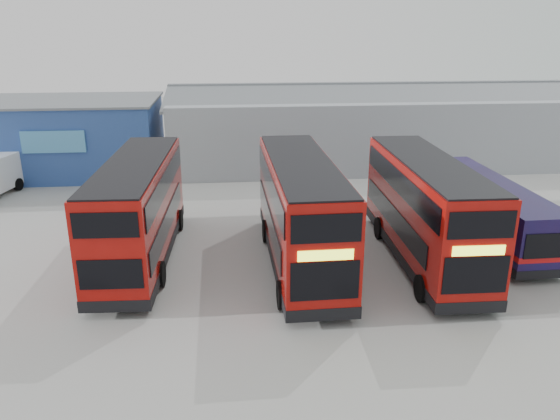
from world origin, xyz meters
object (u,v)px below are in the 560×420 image
object	(u,v)px
double_decker_centre	(301,214)
single_decker_blue	(487,211)
double_decker_left	(139,212)
office_block	(71,136)
maintenance_shed	(369,125)
double_decker_right	(425,212)

from	to	relation	value
double_decker_centre	single_decker_blue	distance (m)	9.81
double_decker_left	single_decker_blue	distance (m)	16.62
double_decker_left	double_decker_centre	xyz separation A→B (m)	(7.06, -1.16, 0.08)
office_block	double_decker_left	xyz separation A→B (m)	(7.05, -16.29, -0.31)
office_block	double_decker_centre	distance (m)	22.44
office_block	single_decker_blue	world-z (taller)	office_block
office_block	maintenance_shed	distance (m)	22.09
maintenance_shed	double_decker_centre	bearing A→B (deg)	-112.08
maintenance_shed	single_decker_blue	distance (m)	17.35
double_decker_centre	double_decker_left	bearing A→B (deg)	169.67
office_block	double_decker_centre	size ratio (longest dim) A/B	1.10
office_block	maintenance_shed	bearing A→B (deg)	5.21
office_block	double_decker_left	distance (m)	17.75
office_block	double_decker_centre	world-z (taller)	office_block
office_block	double_decker_left	bearing A→B (deg)	-66.60
maintenance_shed	single_decker_blue	bearing A→B (deg)	-84.65
maintenance_shed	double_decker_left	bearing A→B (deg)	-129.25
office_block	single_decker_blue	xyz separation A→B (m)	(23.61, -15.23, -1.15)
double_decker_centre	single_decker_blue	world-z (taller)	double_decker_centre
double_decker_left	double_decker_right	distance (m)	12.63
single_decker_blue	double_decker_centre	bearing A→B (deg)	12.30
maintenance_shed	double_decker_left	world-z (taller)	maintenance_shed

